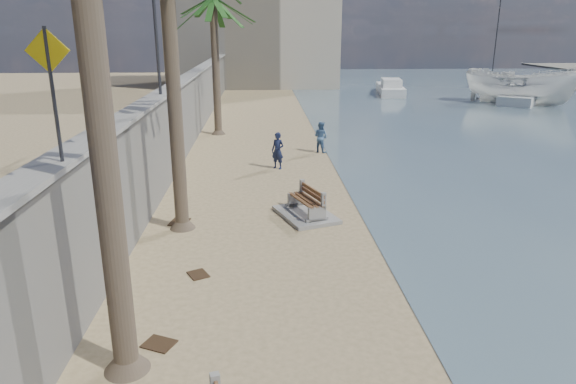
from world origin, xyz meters
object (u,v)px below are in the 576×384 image
palm_back (213,1)px  yacht_near (527,97)px  yacht_far (390,90)px  person_a (278,148)px  person_b (321,135)px  sailboat_west (491,82)px  boat_cruiser (521,84)px  bench_far (306,205)px

palm_back → yacht_near: 30.02m
yacht_far → person_a: bearing=165.6°
person_a → person_b: 3.89m
yacht_near → sailboat_west: 14.26m
yacht_far → boat_cruiser: bearing=-122.8°
boat_cruiser → person_a: bearing=170.7°
bench_far → sailboat_west: sailboat_west is taller
person_b → yacht_far: size_ratio=0.22×
palm_back → yacht_near: palm_back is taller
palm_back → yacht_far: bearing=52.4°
palm_back → yacht_near: bearing=27.8°
person_b → yacht_near: 27.52m
boat_cruiser → yacht_near: boat_cruiser is taller
palm_back → yacht_far: size_ratio=1.07×
bench_far → sailboat_west: size_ratio=0.24×
person_a → yacht_near: bearing=76.9°
yacht_near → sailboat_west: bearing=27.1°
palm_back → person_b: palm_back is taller
person_b → yacht_near: bearing=-96.3°
person_a → yacht_near: person_a is taller
palm_back → yacht_near: size_ratio=0.90×
person_a → boat_cruiser: (21.00, 19.99, 0.70)m
bench_far → yacht_far: 36.07m
person_a → yacht_near: 31.35m
yacht_near → yacht_far: size_ratio=1.19×
boat_cruiser → sailboat_west: 16.42m
bench_far → person_b: size_ratio=1.52×
palm_back → sailboat_west: (28.78, 27.52, -7.15)m
bench_far → sailboat_west: 48.76m
palm_back → person_b: size_ratio=4.89×
person_a → person_b: bearing=86.9°
bench_far → person_a: bearing=96.6°
yacht_far → yacht_near: bearing=-111.7°
palm_back → person_a: palm_back is taller
person_b → yacht_far: person_b is taller
bench_far → sailboat_west: (24.79, 41.98, -0.08)m
palm_back → person_a: bearing=-68.3°
bench_far → yacht_near: (21.81, 28.04, -0.06)m
sailboat_west → yacht_near: bearing=-102.0°
boat_cruiser → sailboat_west: (4.51, 15.73, -1.31)m
person_a → sailboat_west: (25.51, 35.72, -0.61)m
yacht_near → bench_far: bearing=-178.7°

